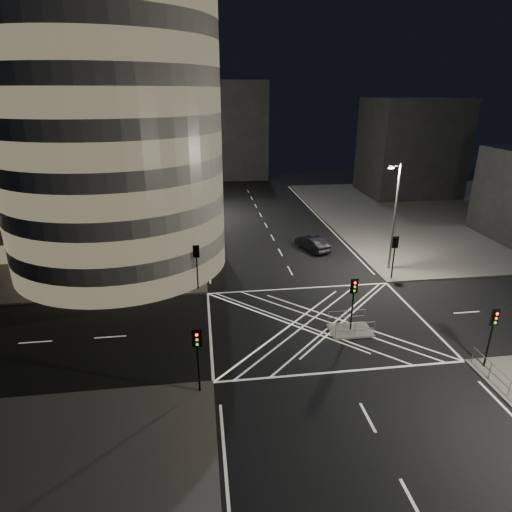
{
  "coord_description": "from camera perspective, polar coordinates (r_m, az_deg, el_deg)",
  "views": [
    {
      "loc": [
        -8.27,
        -27.09,
        16.18
      ],
      "look_at": [
        -3.76,
        6.62,
        3.0
      ],
      "focal_mm": 30.0,
      "sensor_mm": 36.0,
      "label": 1
    }
  ],
  "objects": [
    {
      "name": "ground",
      "position": [
        32.62,
        8.21,
        -8.8
      ],
      "size": [
        120.0,
        120.0,
        0.0
      ],
      "primitive_type": "plane",
      "color": "black",
      "rests_on": "ground"
    },
    {
      "name": "sidewalk_far_left",
      "position": [
        60.13,
        -27.5,
        3.21
      ],
      "size": [
        42.0,
        42.0,
        0.15
      ],
      "primitive_type": "cube",
      "color": "#5A5855",
      "rests_on": "ground"
    },
    {
      "name": "sidewalk_far_right",
      "position": [
        67.63,
        26.23,
        5.21
      ],
      "size": [
        42.0,
        42.0,
        0.15
      ],
      "primitive_type": "cube",
      "color": "#5A5855",
      "rests_on": "ground"
    },
    {
      "name": "central_island",
      "position": [
        31.93,
        12.44,
        -9.67
      ],
      "size": [
        3.0,
        2.0,
        0.15
      ],
      "primitive_type": "cube",
      "color": "slate",
      "rests_on": "ground"
    },
    {
      "name": "office_tower_curved",
      "position": [
        47.62,
        -23.65,
        15.25
      ],
      "size": [
        30.0,
        29.0,
        27.2
      ],
      "color": "gray",
      "rests_on": "sidewalk_far_left"
    },
    {
      "name": "office_block_rear",
      "position": [
        70.62,
        -19.59,
        15.94
      ],
      "size": [
        24.0,
        16.0,
        22.0
      ],
      "primitive_type": "cube",
      "color": "gray",
      "rests_on": "sidewalk_far_left"
    },
    {
      "name": "building_right_far",
      "position": [
        75.81,
        19.88,
        13.52
      ],
      "size": [
        14.0,
        12.0,
        15.0
      ],
      "primitive_type": "cube",
      "color": "black",
      "rests_on": "sidewalk_far_right"
    },
    {
      "name": "building_far_end",
      "position": [
        85.5,
        -4.93,
        16.29
      ],
      "size": [
        18.0,
        8.0,
        18.0
      ],
      "primitive_type": "cube",
      "color": "black",
      "rests_on": "ground"
    },
    {
      "name": "tree_a",
      "position": [
        37.98,
        -10.63,
        2.98
      ],
      "size": [
        4.76,
        4.76,
        7.15
      ],
      "color": "black",
      "rests_on": "sidewalk_far_left"
    },
    {
      "name": "tree_b",
      "position": [
        43.51,
        -10.39,
        6.48
      ],
      "size": [
        4.92,
        4.92,
        8.08
      ],
      "color": "black",
      "rests_on": "sidewalk_far_left"
    },
    {
      "name": "tree_c",
      "position": [
        49.46,
        -10.09,
        7.6
      ],
      "size": [
        4.5,
        4.5,
        7.29
      ],
      "color": "black",
      "rests_on": "sidewalk_far_left"
    },
    {
      "name": "tree_d",
      "position": [
        55.11,
        -9.96,
        10.07
      ],
      "size": [
        5.66,
        5.66,
        8.96
      ],
      "color": "black",
      "rests_on": "sidewalk_far_left"
    },
    {
      "name": "tree_e",
      "position": [
        61.32,
        -9.69,
        9.59
      ],
      "size": [
        3.62,
        3.62,
        6.11
      ],
      "color": "black",
      "rests_on": "sidewalk_far_left"
    },
    {
      "name": "traffic_signal_fl",
      "position": [
        36.4,
        -7.93,
        -0.41
      ],
      "size": [
        0.55,
        0.22,
        4.0
      ],
      "color": "black",
      "rests_on": "sidewalk_far_left"
    },
    {
      "name": "traffic_signal_nl",
      "position": [
        24.25,
        -7.81,
        -12.21
      ],
      "size": [
        0.55,
        0.22,
        4.0
      ],
      "color": "black",
      "rests_on": "sidewalk_near_left"
    },
    {
      "name": "traffic_signal_fr",
      "position": [
        40.2,
        18.0,
        0.83
      ],
      "size": [
        0.55,
        0.22,
        4.0
      ],
      "color": "black",
      "rests_on": "sidewalk_far_right"
    },
    {
      "name": "traffic_signal_nr",
      "position": [
        29.65,
        29.01,
        -8.31
      ],
      "size": [
        0.55,
        0.22,
        4.0
      ],
      "color": "black",
      "rests_on": "sidewalk_near_right"
    },
    {
      "name": "traffic_signal_island",
      "position": [
        30.6,
        12.86,
        -5.09
      ],
      "size": [
        0.55,
        0.22,
        4.0
      ],
      "color": "black",
      "rests_on": "central_island"
    },
    {
      "name": "street_lamp_left_near",
      "position": [
        40.53,
        -9.05,
        5.7
      ],
      "size": [
        1.25,
        0.25,
        10.0
      ],
      "color": "slate",
      "rests_on": "sidewalk_far_left"
    },
    {
      "name": "street_lamp_left_far",
      "position": [
        58.08,
        -8.79,
        10.39
      ],
      "size": [
        1.25,
        0.25,
        10.0
      ],
      "color": "slate",
      "rests_on": "sidewalk_far_left"
    },
    {
      "name": "street_lamp_right_far",
      "position": [
        41.58,
        17.95,
        5.32
      ],
      "size": [
        1.25,
        0.25,
        10.0
      ],
      "color": "slate",
      "rests_on": "sidewalk_far_right"
    },
    {
      "name": "railing_island_south",
      "position": [
        30.9,
        13.09,
        -9.5
      ],
      "size": [
        2.8,
        0.06,
        1.1
      ],
      "primitive_type": "cube",
      "color": "slate",
      "rests_on": "central_island"
    },
    {
      "name": "railing_island_north",
      "position": [
        32.35,
        12.0,
        -7.92
      ],
      "size": [
        2.8,
        0.06,
        1.1
      ],
      "primitive_type": "cube",
      "color": "slate",
      "rests_on": "central_island"
    },
    {
      "name": "sedan",
      "position": [
        46.59,
        7.55,
        1.69
      ],
      "size": [
        3.16,
        5.0,
        1.55
      ],
      "primitive_type": "imported",
      "rotation": [
        0.0,
        0.0,
        3.49
      ],
      "color": "black",
      "rests_on": "ground"
    }
  ]
}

